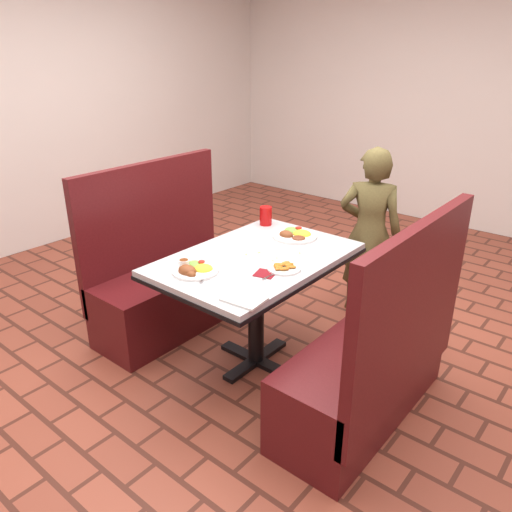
# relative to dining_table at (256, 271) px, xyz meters

# --- Properties ---
(room) EXTENTS (7.00, 7.04, 2.82)m
(room) POSITION_rel_dining_table_xyz_m (0.00, 0.00, 1.26)
(room) COLOR brown
(room) RESTS_ON ground
(dining_table) EXTENTS (0.81, 1.21, 0.75)m
(dining_table) POSITION_rel_dining_table_xyz_m (0.00, 0.00, 0.00)
(dining_table) COLOR #B9BBBE
(dining_table) RESTS_ON ground
(booth_bench_left) EXTENTS (0.47, 1.20, 1.17)m
(booth_bench_left) POSITION_rel_dining_table_xyz_m (-0.80, 0.00, -0.32)
(booth_bench_left) COLOR #531315
(booth_bench_left) RESTS_ON ground
(booth_bench_right) EXTENTS (0.47, 1.20, 1.17)m
(booth_bench_right) POSITION_rel_dining_table_xyz_m (0.80, 0.00, -0.32)
(booth_bench_right) COLOR #531315
(booth_bench_right) RESTS_ON ground
(diner_person) EXTENTS (0.54, 0.45, 1.26)m
(diner_person) POSITION_rel_dining_table_xyz_m (0.18, 1.09, -0.02)
(diner_person) COLOR brown
(diner_person) RESTS_ON ground
(near_dinner_plate) EXTENTS (0.26, 0.26, 0.08)m
(near_dinner_plate) POSITION_rel_dining_table_xyz_m (-0.12, -0.39, 0.12)
(near_dinner_plate) COLOR white
(near_dinner_plate) RESTS_ON dining_table
(far_dinner_plate) EXTENTS (0.29, 0.29, 0.07)m
(far_dinner_plate) POSITION_rel_dining_table_xyz_m (-0.01, 0.41, 0.12)
(far_dinner_plate) COLOR white
(far_dinner_plate) RESTS_ON dining_table
(plantain_plate) EXTENTS (0.19, 0.19, 0.03)m
(plantain_plate) POSITION_rel_dining_table_xyz_m (0.24, -0.05, 0.11)
(plantain_plate) COLOR white
(plantain_plate) RESTS_ON dining_table
(maroon_napkin) EXTENTS (0.14, 0.14, 0.00)m
(maroon_napkin) POSITION_rel_dining_table_xyz_m (0.20, -0.16, 0.10)
(maroon_napkin) COLOR maroon
(maroon_napkin) RESTS_ON dining_table
(spoon_utensil) EXTENTS (0.02, 0.13, 0.00)m
(spoon_utensil) POSITION_rel_dining_table_xyz_m (0.24, -0.17, 0.10)
(spoon_utensil) COLOR silver
(spoon_utensil) RESTS_ON dining_table
(red_tumbler) EXTENTS (0.09, 0.09, 0.13)m
(red_tumbler) POSITION_rel_dining_table_xyz_m (-0.31, 0.47, 0.16)
(red_tumbler) COLOR #B10B0C
(red_tumbler) RESTS_ON dining_table
(paper_napkin) EXTENTS (0.21, 0.17, 0.01)m
(paper_napkin) POSITION_rel_dining_table_xyz_m (0.31, -0.46, 0.10)
(paper_napkin) COLOR silver
(paper_napkin) RESTS_ON dining_table
(knife_utensil) EXTENTS (0.09, 0.16, 0.00)m
(knife_utensil) POSITION_rel_dining_table_xyz_m (-0.02, -0.40, 0.11)
(knife_utensil) COLOR silver
(knife_utensil) RESTS_ON dining_table
(fork_utensil) EXTENTS (0.05, 0.14, 0.00)m
(fork_utensil) POSITION_rel_dining_table_xyz_m (-0.09, -0.35, 0.11)
(fork_utensil) COLOR #BBBBC0
(fork_utensil) RESTS_ON dining_table
(lettuce_shreds) EXTENTS (0.28, 0.32, 0.00)m
(lettuce_shreds) POSITION_rel_dining_table_xyz_m (0.04, 0.06, 0.10)
(lettuce_shreds) COLOR #8DB749
(lettuce_shreds) RESTS_ON dining_table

